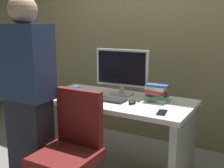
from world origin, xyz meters
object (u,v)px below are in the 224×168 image
(mouse, at_px, (132,102))
(book_stack, at_px, (157,93))
(desk, at_px, (115,120))
(cup_near_keyboard, at_px, (76,91))
(person_at_desk, at_px, (28,100))
(monitor, at_px, (122,70))
(cell_phone, at_px, (162,112))
(keyboard, at_px, (104,99))
(office_chair, at_px, (70,159))

(mouse, bearing_deg, book_stack, 49.32)
(desk, distance_m, cup_near_keyboard, 0.47)
(person_at_desk, bearing_deg, cup_near_keyboard, 90.42)
(monitor, bearing_deg, mouse, -44.34)
(mouse, xyz_separation_m, cell_phone, (0.32, -0.12, -0.01))
(monitor, relative_size, book_stack, 2.37)
(monitor, height_order, cup_near_keyboard, monitor)
(monitor, bearing_deg, cup_near_keyboard, -146.69)
(keyboard, xyz_separation_m, mouse, (0.29, 0.02, 0.01))
(desk, xyz_separation_m, mouse, (0.23, -0.08, 0.24))
(office_chair, bearing_deg, mouse, 72.40)
(office_chair, relative_size, book_stack, 4.13)
(desk, xyz_separation_m, monitor, (-0.00, 0.14, 0.48))
(cell_phone, bearing_deg, person_at_desk, -159.92)
(monitor, bearing_deg, desk, -89.16)
(desk, distance_m, person_at_desk, 0.89)
(monitor, height_order, cell_phone, monitor)
(desk, bearing_deg, person_at_desk, -116.88)
(office_chair, distance_m, cell_phone, 0.80)
(person_at_desk, height_order, monitor, person_at_desk)
(mouse, relative_size, cell_phone, 0.69)
(office_chair, distance_m, monitor, 1.03)
(office_chair, distance_m, cup_near_keyboard, 0.82)
(desk, bearing_deg, keyboard, -124.21)
(keyboard, relative_size, book_stack, 1.89)
(desk, bearing_deg, cell_phone, -20.03)
(person_at_desk, distance_m, cup_near_keyboard, 0.64)
(monitor, xyz_separation_m, book_stack, (0.39, -0.04, -0.18))
(monitor, bearing_deg, cell_phone, -32.07)
(person_at_desk, distance_m, monitor, 0.96)
(office_chair, bearing_deg, monitor, 91.45)
(keyboard, height_order, cup_near_keyboard, cup_near_keyboard)
(monitor, bearing_deg, book_stack, -5.63)
(person_at_desk, xyz_separation_m, cell_phone, (0.92, 0.53, -0.11))
(office_chair, bearing_deg, desk, 91.57)
(cell_phone, bearing_deg, keyboard, 160.23)
(desk, bearing_deg, monitor, 90.84)
(desk, height_order, keyboard, keyboard)
(desk, relative_size, keyboard, 3.45)
(desk, height_order, office_chair, office_chair)
(mouse, bearing_deg, cup_near_keyboard, -177.76)
(desk, xyz_separation_m, cell_phone, (0.55, -0.20, 0.22))
(person_at_desk, distance_m, book_stack, 1.13)
(mouse, bearing_deg, keyboard, -176.59)
(office_chair, bearing_deg, cup_near_keyboard, 122.40)
(person_at_desk, relative_size, cell_phone, 11.38)
(keyboard, height_order, mouse, mouse)
(keyboard, xyz_separation_m, cell_phone, (0.61, -0.10, -0.01))
(person_at_desk, height_order, keyboard, person_at_desk)
(cup_near_keyboard, bearing_deg, monitor, 33.31)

